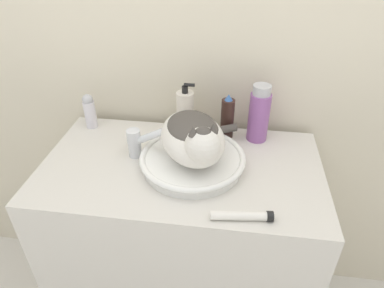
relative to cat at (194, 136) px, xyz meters
name	(u,v)px	position (x,y,z in m)	size (l,w,h in m)	color
wall_back	(194,37)	(-0.05, 0.33, 0.21)	(8.00, 0.05, 2.40)	beige
vanity_counter	(183,250)	(-0.05, 0.01, -0.56)	(0.94, 0.53, 0.87)	beige
sink_basin	(193,160)	(-0.01, 0.01, -0.10)	(0.35, 0.35, 0.05)	white
cat	(194,136)	(0.00, 0.00, 0.00)	(0.29, 0.35, 0.18)	silver
faucet	(138,141)	(-0.20, 0.04, -0.06)	(0.14, 0.05, 0.13)	silver
soap_pump_bottle	(185,113)	(-0.06, 0.21, -0.04)	(0.06, 0.06, 0.21)	silver
hairspray_can_black	(227,118)	(0.09, 0.21, -0.04)	(0.05, 0.05, 0.17)	#331E19
mouthwash_bottle	(259,114)	(0.21, 0.21, -0.02)	(0.07, 0.07, 0.21)	#93569E
deodorant_stick	(90,111)	(-0.43, 0.21, -0.06)	(0.04, 0.04, 0.14)	silver
cream_tube	(243,216)	(0.16, -0.21, -0.11)	(0.17, 0.05, 0.03)	silver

